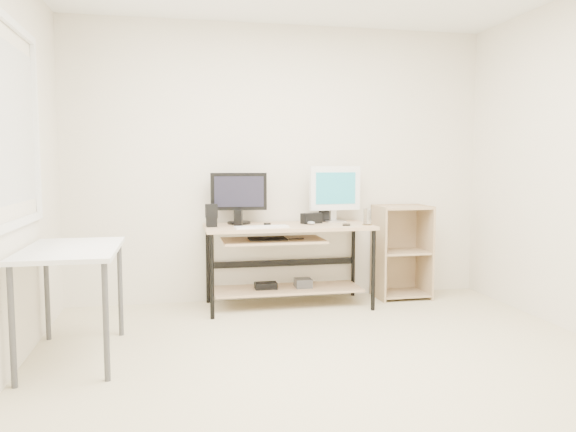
% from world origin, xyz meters
% --- Properties ---
extents(room, '(4.01, 4.01, 2.62)m').
position_xyz_m(room, '(-0.14, 0.04, 1.32)').
color(room, beige).
rests_on(room, ground).
extents(desk, '(1.50, 0.65, 0.75)m').
position_xyz_m(desk, '(-0.03, 1.66, 0.54)').
color(desk, tan).
rests_on(desk, ground).
extents(side_table, '(0.60, 1.00, 0.75)m').
position_xyz_m(side_table, '(-1.68, 0.60, 0.67)').
color(side_table, white).
rests_on(side_table, ground).
extents(shelf_unit, '(0.50, 0.40, 0.90)m').
position_xyz_m(shelf_unit, '(1.15, 1.82, 0.45)').
color(shelf_unit, tan).
rests_on(shelf_unit, ground).
extents(black_monitor, '(0.51, 0.21, 0.47)m').
position_xyz_m(black_monitor, '(-0.43, 1.83, 1.02)').
color(black_monitor, black).
rests_on(black_monitor, desk).
extents(white_imac, '(0.50, 0.16, 0.53)m').
position_xyz_m(white_imac, '(0.49, 1.83, 1.06)').
color(white_imac, silver).
rests_on(white_imac, desk).
extents(keyboard, '(0.47, 0.17, 0.02)m').
position_xyz_m(keyboard, '(-0.27, 1.47, 0.76)').
color(keyboard, white).
rests_on(keyboard, desk).
extents(mouse, '(0.08, 0.11, 0.03)m').
position_xyz_m(mouse, '(0.20, 1.62, 0.77)').
color(mouse, '#A7A7AC').
rests_on(mouse, desk).
extents(center_speaker, '(0.21, 0.15, 0.10)m').
position_xyz_m(center_speaker, '(0.23, 1.73, 0.80)').
color(center_speaker, black).
rests_on(center_speaker, desk).
extents(speaker_left, '(0.10, 0.10, 0.20)m').
position_xyz_m(speaker_left, '(-0.69, 1.64, 0.85)').
color(speaker_left, black).
rests_on(speaker_left, desk).
extents(speaker_right, '(0.09, 0.09, 0.10)m').
position_xyz_m(speaker_right, '(0.39, 1.88, 0.80)').
color(speaker_right, black).
rests_on(speaker_right, desk).
extents(audio_controller, '(0.08, 0.07, 0.14)m').
position_xyz_m(audio_controller, '(-0.45, 1.67, 0.82)').
color(audio_controller, black).
rests_on(audio_controller, desk).
extents(volume_puck, '(0.08, 0.08, 0.03)m').
position_xyz_m(volume_puck, '(-0.20, 1.62, 0.76)').
color(volume_puck, black).
rests_on(volume_puck, desk).
extents(smartphone, '(0.10, 0.14, 0.01)m').
position_xyz_m(smartphone, '(0.51, 1.53, 0.75)').
color(smartphone, black).
rests_on(smartphone, desk).
extents(coaster, '(0.11, 0.11, 0.01)m').
position_xyz_m(coaster, '(0.69, 1.50, 0.75)').
color(coaster, olive).
rests_on(coaster, desk).
extents(drinking_glass, '(0.08, 0.08, 0.14)m').
position_xyz_m(drinking_glass, '(0.69, 1.50, 0.83)').
color(drinking_glass, white).
rests_on(drinking_glass, coaster).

